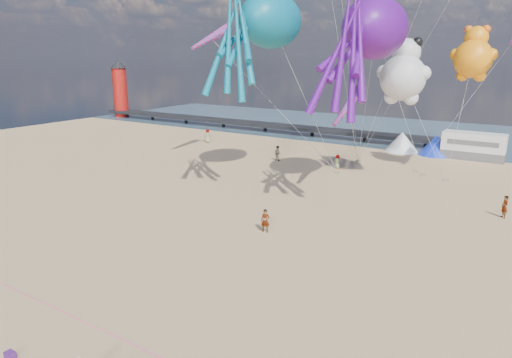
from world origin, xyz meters
The scene contains 25 objects.
ground centered at (0.00, 0.00, 0.00)m, with size 120.00×120.00×0.00m, color tan.
water centered at (0.00, 55.00, 0.02)m, with size 120.00×120.00×0.00m, color #365367.
pier centered at (-28.00, 44.00, 1.00)m, with size 60.00×3.00×0.50m, color black.
lighthouse centered at (-56.00, 44.00, 4.50)m, with size 2.60×2.60×9.00m, color #A5140F.
motorhome_0 centered at (6.00, 40.00, 1.50)m, with size 6.60×2.50×3.00m, color silver.
tent_white centered at (-2.00, 40.00, 1.20)m, with size 4.00×4.00×2.40m, color white.
tent_blue centered at (2.00, 40.00, 1.20)m, with size 4.00×4.00×2.40m, color #1933CC.
cooler_purple centered at (-4.07, -8.19, 0.16)m, with size 0.40×0.30×0.32m, color #4C1C6C.
rope_line centered at (0.00, -5.00, 0.02)m, with size 0.03×0.03×34.00m, color #F2338C.
standing_person centered at (-2.48, 8.48, 0.80)m, with size 0.58×0.38×1.59m, color tan.
beachgoer_0 centered at (-5.26, 27.58, 0.74)m, with size 0.54×0.36×1.48m, color #7F6659.
beachgoer_1 centered at (-12.33, 27.40, 0.85)m, with size 0.83×0.54×1.70m, color #7F6659.
beachgoer_5 centered at (10.79, 20.13, 0.84)m, with size 1.56×0.50×1.68m, color #7F6659.
beachgoer_6 centered at (-25.71, 31.85, 0.91)m, with size 0.67×0.44×1.83m, color #7F6659.
sandbag_a centered at (-4.49, 25.62, 0.11)m, with size 0.50×0.35×0.22m, color gray.
sandbag_b centered at (3.08, 29.26, 0.11)m, with size 0.50×0.35×0.22m, color gray.
sandbag_c centered at (5.29, 28.44, 0.11)m, with size 0.50×0.35×0.22m, color gray.
sandbag_d centered at (2.10, 30.23, 0.11)m, with size 0.50×0.35×0.22m, color gray.
sandbag_e centered at (-4.45, 31.57, 0.11)m, with size 0.50×0.35×0.22m, color gray.
kite_octopus_teal centered at (-8.61, 19.37, 14.33)m, with size 4.19×9.78×11.18m, color #0A6A87, non-canonical shape.
kite_octopus_purple centered at (0.39, 19.85, 13.45)m, with size 4.21×9.81×11.22m, color #520D82, non-canonical shape.
kite_panda centered at (1.41, 25.06, 9.56)m, with size 4.80×4.52×6.78m, color silver, non-canonical shape.
kite_teddy_orange centered at (6.17, 30.00, 11.14)m, with size 4.10×3.86×5.79m, color orange, non-canonical shape.
windsock_left centered at (-17.64, 22.64, 13.12)m, with size 1.10×5.97×5.97m, color red, non-canonical shape.
windsock_right centered at (-1.31, 19.48, 7.50)m, with size 0.90×5.51×5.51m, color red, non-canonical shape.
Camera 1 is at (12.28, -16.03, 11.55)m, focal length 32.00 mm.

